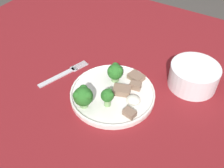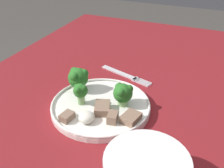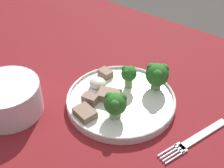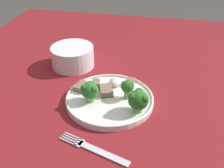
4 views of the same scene
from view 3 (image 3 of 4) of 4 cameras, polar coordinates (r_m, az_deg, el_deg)
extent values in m
cube|color=maroon|center=(0.64, -4.11, -8.42)|extent=(1.39, 0.99, 0.03)
cylinder|color=brown|center=(1.47, -11.24, 2.54)|extent=(0.06, 0.06, 0.73)
cylinder|color=white|center=(0.68, 1.64, -3.15)|extent=(0.24, 0.24, 0.01)
torus|color=white|center=(0.67, 1.65, -2.58)|extent=(0.24, 0.24, 0.01)
cube|color=silver|center=(0.64, 16.39, -8.75)|extent=(0.05, 0.12, 0.00)
cube|color=silver|center=(0.60, 12.44, -11.38)|extent=(0.03, 0.02, 0.00)
cube|color=silver|center=(0.60, 10.08, -11.86)|extent=(0.02, 0.05, 0.00)
cube|color=silver|center=(0.59, 10.53, -12.26)|extent=(0.02, 0.05, 0.00)
cube|color=silver|center=(0.59, 10.99, -12.66)|extent=(0.02, 0.05, 0.00)
cube|color=silver|center=(0.59, 11.45, -13.07)|extent=(0.02, 0.05, 0.00)
cylinder|color=white|center=(0.67, -18.52, -2.53)|extent=(0.14, 0.14, 0.07)
cylinder|color=silver|center=(0.68, -18.43, -2.88)|extent=(0.11, 0.11, 0.05)
cylinder|color=#7FA866|center=(0.63, 0.61, -5.27)|extent=(0.02, 0.02, 0.02)
sphere|color=#286B23|center=(0.61, 0.63, -3.65)|extent=(0.05, 0.05, 0.05)
sphere|color=#286B23|center=(0.61, -0.39, -2.42)|extent=(0.02, 0.02, 0.02)
sphere|color=#286B23|center=(0.59, 0.49, -3.80)|extent=(0.02, 0.02, 0.02)
sphere|color=#286B23|center=(0.61, 1.81, -2.60)|extent=(0.02, 0.02, 0.02)
cylinder|color=#7FA866|center=(0.70, 8.06, -0.06)|extent=(0.02, 0.02, 0.02)
sphere|color=#286B23|center=(0.69, 8.25, 1.67)|extent=(0.05, 0.05, 0.05)
sphere|color=#286B23|center=(0.69, 7.24, 2.91)|extent=(0.02, 0.02, 0.02)
sphere|color=#286B23|center=(0.67, 8.33, 1.67)|extent=(0.02, 0.02, 0.02)
sphere|color=#286B23|center=(0.69, 9.45, 2.74)|extent=(0.02, 0.02, 0.02)
cylinder|color=#7FA866|center=(0.70, 2.99, 0.36)|extent=(0.02, 0.02, 0.02)
sphere|color=#286B23|center=(0.68, 3.06, 1.93)|extent=(0.03, 0.03, 0.03)
sphere|color=#286B23|center=(0.68, 2.38, 2.75)|extent=(0.02, 0.02, 0.02)
sphere|color=#286B23|center=(0.67, 3.01, 1.93)|extent=(0.02, 0.02, 0.02)
sphere|color=#286B23|center=(0.68, 3.85, 2.64)|extent=(0.02, 0.02, 0.02)
cube|color=#846651|center=(0.67, -0.53, -2.11)|extent=(0.06, 0.05, 0.02)
cube|color=#846651|center=(0.66, -4.04, -2.80)|extent=(0.03, 0.03, 0.02)
cube|color=#846651|center=(0.73, -1.21, 2.00)|extent=(0.03, 0.03, 0.02)
cube|color=#846651|center=(0.63, -4.99, -5.28)|extent=(0.05, 0.04, 0.02)
ellipsoid|color=silver|center=(0.70, -2.61, 0.18)|extent=(0.04, 0.03, 0.02)
camera|label=1|loc=(1.01, 5.48, 42.76)|focal=42.00mm
camera|label=2|loc=(0.77, -42.34, 24.03)|focal=42.00mm
camera|label=4|loc=(0.59, 67.33, 13.91)|focal=42.00mm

